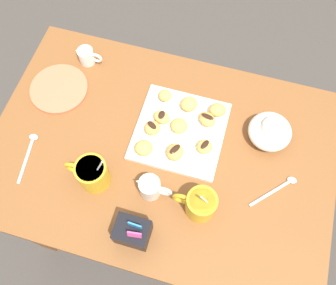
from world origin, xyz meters
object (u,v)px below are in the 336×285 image
(coffee_mug_mustard_right, at_px, (92,173))
(beignet_7, at_px, (152,128))
(beignet_0, at_px, (179,126))
(beignet_6, at_px, (175,152))
(pastry_plate_square, at_px, (180,131))
(coffee_mug_mustard_left, at_px, (200,204))
(sugar_caddy, at_px, (134,232))
(beignet_4, at_px, (144,148))
(ice_cream_bowl, at_px, (270,131))
(beignet_9, at_px, (204,147))
(beignet_3, at_px, (162,117))
(beignet_8, at_px, (217,110))
(beignet_2, at_px, (207,119))
(beignet_5, at_px, (165,96))
(dining_table, at_px, (162,167))
(cream_pitcher_white, at_px, (150,187))
(beignet_1, at_px, (189,104))
(saucer_coral_left, at_px, (59,89))
(chocolate_sauce_pitcher, at_px, (87,55))

(coffee_mug_mustard_right, distance_m, beignet_7, 0.22)
(beignet_0, xyz_separation_m, beignet_6, (-0.01, 0.09, 0.01))
(pastry_plate_square, bearing_deg, coffee_mug_mustard_left, 117.96)
(sugar_caddy, xyz_separation_m, beignet_4, (0.05, -0.24, -0.01))
(ice_cream_bowl, distance_m, beignet_9, 0.20)
(sugar_caddy, bearing_deg, beignet_9, -111.92)
(coffee_mug_mustard_right, bearing_deg, beignet_0, -130.86)
(beignet_3, xyz_separation_m, beignet_8, (-0.16, -0.07, 0.00))
(beignet_2, relative_size, beignet_5, 1.33)
(ice_cream_bowl, distance_m, beignet_3, 0.33)
(beignet_5, distance_m, beignet_6, 0.20)
(dining_table, relative_size, beignet_5, 24.93)
(coffee_mug_mustard_right, distance_m, beignet_4, 0.17)
(coffee_mug_mustard_right, height_order, beignet_6, coffee_mug_mustard_right)
(beignet_3, bearing_deg, beignet_2, -167.36)
(cream_pitcher_white, height_order, beignet_4, cream_pitcher_white)
(beignet_0, xyz_separation_m, beignet_1, (-0.01, -0.08, 0.00))
(cream_pitcher_white, relative_size, beignet_4, 1.95)
(cream_pitcher_white, height_order, beignet_6, cream_pitcher_white)
(dining_table, bearing_deg, beignet_5, -77.51)
(saucer_coral_left, bearing_deg, beignet_7, 169.08)
(ice_cream_bowl, bearing_deg, coffee_mug_mustard_right, 31.09)
(dining_table, relative_size, chocolate_sauce_pitcher, 11.28)
(sugar_caddy, relative_size, saucer_coral_left, 0.57)
(sugar_caddy, height_order, beignet_0, sugar_caddy)
(dining_table, relative_size, beignet_3, 19.03)
(sugar_caddy, distance_m, beignet_5, 0.43)
(ice_cream_bowl, bearing_deg, beignet_6, 29.34)
(dining_table, xyz_separation_m, beignet_6, (-0.04, 0.01, 0.18))
(chocolate_sauce_pitcher, bearing_deg, sugar_caddy, 123.44)
(beignet_0, bearing_deg, ice_cream_bowl, -168.41)
(beignet_0, bearing_deg, beignet_8, -139.89)
(sugar_caddy, bearing_deg, ice_cream_bowl, -126.71)
(beignet_4, height_order, beignet_9, beignet_4)
(sugar_caddy, height_order, beignet_7, sugar_caddy)
(beignet_1, distance_m, beignet_2, 0.08)
(dining_table, distance_m, beignet_6, 0.19)
(sugar_caddy, bearing_deg, beignet_1, -95.18)
(sugar_caddy, height_order, beignet_2, sugar_caddy)
(sugar_caddy, bearing_deg, saucer_coral_left, -44.28)
(chocolate_sauce_pitcher, xyz_separation_m, beignet_3, (-0.30, 0.15, -0.00))
(sugar_caddy, height_order, beignet_4, sugar_caddy)
(sugar_caddy, height_order, saucer_coral_left, sugar_caddy)
(coffee_mug_mustard_right, height_order, beignet_0, coffee_mug_mustard_right)
(coffee_mug_mustard_right, relative_size, beignet_2, 2.68)
(cream_pitcher_white, bearing_deg, beignet_3, -81.33)
(beignet_3, bearing_deg, cream_pitcher_white, 98.67)
(dining_table, bearing_deg, beignet_3, -74.84)
(dining_table, height_order, beignet_6, beignet_6)
(beignet_3, bearing_deg, coffee_mug_mustard_right, 60.58)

